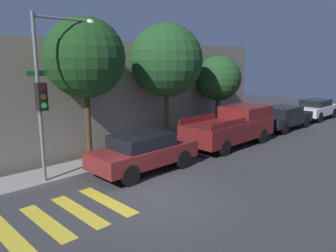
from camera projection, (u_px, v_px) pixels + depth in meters
name	position (u px, v px, depth m)	size (l,w,h in m)	color
ground_plane	(156.00, 197.00, 10.27)	(60.00, 60.00, 0.00)	#333335
sidewalk	(88.00, 166.00, 13.06)	(26.00, 1.64, 0.14)	gray
building_row	(38.00, 96.00, 15.53)	(26.00, 6.00, 5.07)	gray
crosswalk	(46.00, 222.00, 8.63)	(4.26, 2.60, 0.00)	gold
traffic_light_pole	(53.00, 78.00, 10.86)	(2.57, 0.56, 5.72)	slate
sedan_near_corner	(143.00, 151.00, 12.47)	(4.25, 1.82, 1.48)	maroon
pickup_truck	(232.00, 126.00, 16.49)	(5.31, 2.07, 1.88)	maroon
sedan_middle	(283.00, 117.00, 20.30)	(4.61, 1.81, 1.42)	black
sedan_far_end	(316.00, 109.00, 23.79)	(4.20, 1.76, 1.44)	silver
tree_near_corner	(85.00, 58.00, 12.56)	(3.13, 3.13, 5.87)	#42301E
tree_midblock	(166.00, 61.00, 15.59)	(3.49, 3.49, 5.96)	#4C3823
tree_far_end	(219.00, 78.00, 18.65)	(2.57, 2.57, 4.50)	brown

